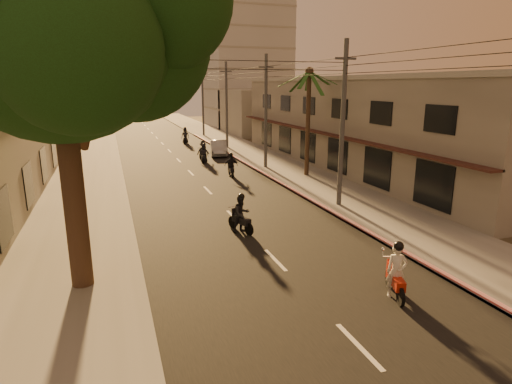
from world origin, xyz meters
TOP-DOWN VIEW (x-y plane):
  - ground at (0.00, 0.00)m, footprint 160.00×160.00m
  - road at (0.00, 20.00)m, footprint 10.00×140.00m
  - sidewalk_right at (7.50, 20.00)m, footprint 5.00×140.00m
  - sidewalk_left at (-7.50, 20.00)m, footprint 5.00×140.00m
  - curb_stripe at (5.10, 15.00)m, footprint 0.20×60.00m
  - shophouse_row at (13.95, 18.00)m, footprint 8.80×34.20m
  - distant_tower at (16.00, 56.00)m, footprint 12.10×12.10m
  - broadleaf_tree at (-6.61, 2.14)m, footprint 9.60×8.70m
  - palm_tree at (8.00, 16.00)m, footprint 5.00×5.00m
  - utility_poles at (6.20, 20.00)m, footprint 1.20×48.26m
  - filler_right at (14.00, 45.00)m, footprint 8.00×14.00m
  - filler_left_near at (-14.00, 34.00)m, footprint 8.00×14.00m
  - filler_left_far at (-14.00, 52.00)m, footprint 8.00×14.00m
  - scooter_red at (2.59, -1.98)m, footprint 1.04×1.85m
  - scooter_mid_a at (-0.27, 5.62)m, footprint 1.26×1.82m
  - scooter_mid_b at (2.63, 17.73)m, footprint 1.07×1.83m
  - scooter_far_a at (1.94, 24.06)m, footprint 1.10×1.70m
  - scooter_far_b at (2.08, 25.07)m, footprint 1.27×1.88m
  - parked_car at (4.16, 27.68)m, footprint 3.14×4.93m
  - scooter_far_c at (2.56, 37.14)m, footprint 1.15×1.92m

SIDE VIEW (x-z plane):
  - ground at x=0.00m, z-range 0.00..0.00m
  - road at x=0.00m, z-range 0.00..0.02m
  - sidewalk_right at x=7.50m, z-range 0.00..0.12m
  - sidewalk_left at x=-7.50m, z-range 0.00..0.12m
  - curb_stripe at x=5.10m, z-range 0.00..0.20m
  - parked_car at x=4.16m, z-range 0.00..1.44m
  - scooter_far_a at x=1.94m, z-range -0.08..1.65m
  - scooter_mid_b at x=2.63m, z-range -0.09..1.70m
  - scooter_far_b at x=2.08m, z-range -0.08..1.77m
  - scooter_red at x=2.59m, z-range -0.10..1.80m
  - scooter_mid_a at x=-0.27m, z-range -0.08..1.78m
  - scooter_far_c at x=2.56m, z-range -0.09..1.83m
  - filler_left_near at x=-14.00m, z-range 0.00..4.40m
  - filler_right at x=14.00m, z-range 0.00..6.00m
  - filler_left_far at x=-14.00m, z-range 0.00..7.00m
  - shophouse_row at x=13.95m, z-range 0.00..7.30m
  - utility_poles at x=6.20m, z-range 2.04..11.04m
  - palm_tree at x=8.00m, z-range 3.05..11.25m
  - broadleaf_tree at x=-6.61m, z-range 2.43..14.53m
  - distant_tower at x=16.00m, z-range 0.00..28.00m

